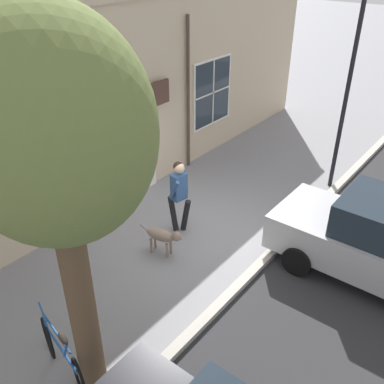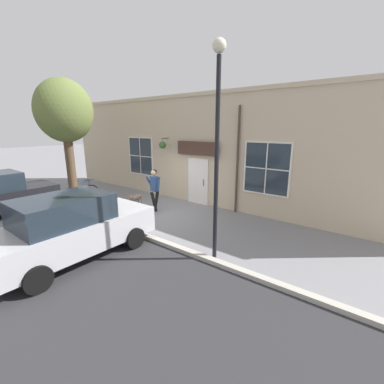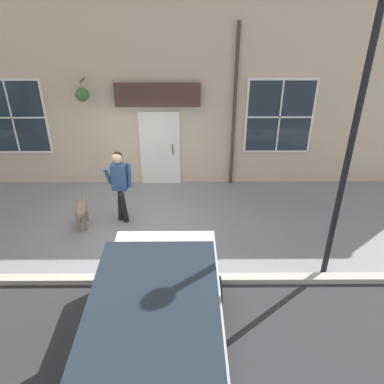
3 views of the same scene
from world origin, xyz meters
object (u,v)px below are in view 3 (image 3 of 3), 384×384
Objects in this scene: dog_on_leash at (81,210)px; street_lamp at (361,98)px; pedestrian_walking at (120,180)px; parked_car_mid_block at (158,338)px.

street_lamp reaches higher than dog_on_leash.
street_lamp is (1.63, 5.15, 3.00)m from dog_on_leash.
street_lamp is (1.92, 4.25, 2.39)m from pedestrian_walking.
parked_car_mid_block is at bearing -53.18° from street_lamp.
pedestrian_walking is 0.33× the size of street_lamp.
pedestrian_walking reaches higher than parked_car_mid_block.
pedestrian_walking is 1.13m from dog_on_leash.
pedestrian_walking is at bearing 108.03° from dog_on_leash.
dog_on_leash is 4.46m from parked_car_mid_block.
street_lamp is at bearing 72.39° from dog_on_leash.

